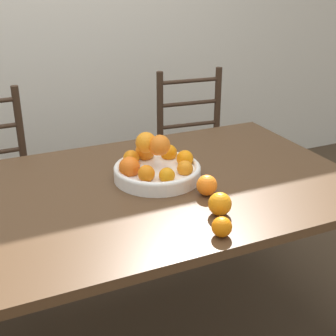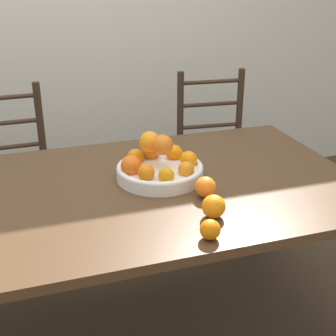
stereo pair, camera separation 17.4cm
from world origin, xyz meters
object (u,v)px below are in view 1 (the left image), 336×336
at_px(fruit_bowl, 156,166).
at_px(orange_loose_0, 220,204).
at_px(orange_loose_1, 207,185).
at_px(orange_loose_2, 222,227).
at_px(chair_right, 197,153).

distance_m(fruit_bowl, orange_loose_0, 0.37).
distance_m(orange_loose_1, orange_loose_2, 0.29).
bearing_deg(orange_loose_1, orange_loose_2, -109.36).
bearing_deg(orange_loose_1, chair_right, 63.93).
xyz_separation_m(fruit_bowl, orange_loose_0, (0.08, -0.36, -0.01)).
bearing_deg(orange_loose_0, fruit_bowl, 102.56).
bearing_deg(orange_loose_2, chair_right, 65.32).
relative_size(fruit_bowl, orange_loose_0, 4.29).
bearing_deg(fruit_bowl, chair_right, 52.48).
relative_size(orange_loose_0, orange_loose_1, 1.04).
bearing_deg(fruit_bowl, orange_loose_1, -62.11).
distance_m(orange_loose_0, orange_loose_1, 0.15).
relative_size(orange_loose_1, chair_right, 0.08).
xyz_separation_m(orange_loose_1, chair_right, (0.48, 0.99, -0.31)).
height_order(orange_loose_0, chair_right, chair_right).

